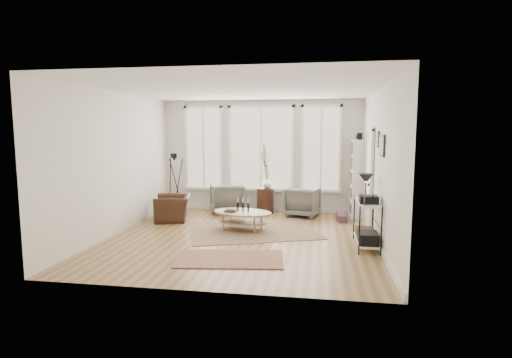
% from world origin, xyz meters
% --- Properties ---
extents(room, '(5.50, 5.54, 2.90)m').
position_xyz_m(room, '(0.02, 0.03, 1.43)').
color(room, '#9E7C4C').
rests_on(room, ground).
extents(bay_window, '(4.14, 0.12, 2.24)m').
position_xyz_m(bay_window, '(0.00, 2.71, 1.61)').
color(bay_window, tan).
rests_on(bay_window, ground).
extents(door, '(0.09, 1.06, 2.22)m').
position_xyz_m(door, '(2.57, 1.15, 1.12)').
color(door, silver).
rests_on(door, ground).
extents(bookcase, '(0.31, 0.85, 2.06)m').
position_xyz_m(bookcase, '(2.44, 2.23, 0.96)').
color(bookcase, white).
rests_on(bookcase, ground).
extents(low_shelf, '(0.38, 1.08, 1.30)m').
position_xyz_m(low_shelf, '(2.38, -0.30, 0.51)').
color(low_shelf, white).
rests_on(low_shelf, ground).
extents(wall_art, '(0.04, 0.88, 0.44)m').
position_xyz_m(wall_art, '(2.58, -0.27, 1.88)').
color(wall_art, black).
rests_on(wall_art, ground).
extents(rug_main, '(3.14, 2.75, 0.01)m').
position_xyz_m(rug_main, '(0.14, 0.56, 0.01)').
color(rug_main, brown).
rests_on(rug_main, ground).
extents(rug_runner, '(1.85, 1.18, 0.01)m').
position_xyz_m(rug_runner, '(0.08, -1.39, 0.01)').
color(rug_runner, brown).
rests_on(rug_runner, ground).
extents(coffee_table, '(1.42, 1.07, 0.59)m').
position_xyz_m(coffee_table, '(-0.09, 0.56, 0.31)').
color(coffee_table, tan).
rests_on(coffee_table, ground).
extents(armchair_left, '(1.05, 1.06, 0.76)m').
position_xyz_m(armchair_left, '(-0.84, 2.34, 0.38)').
color(armchair_left, slate).
rests_on(armchair_left, ground).
extents(armchair_right, '(0.93, 0.94, 0.73)m').
position_xyz_m(armchair_right, '(1.12, 2.20, 0.36)').
color(armchair_right, slate).
rests_on(armchair_right, ground).
extents(side_table, '(0.44, 0.44, 1.84)m').
position_xyz_m(side_table, '(0.16, 2.37, 0.88)').
color(side_table, '#351D14').
rests_on(side_table, ground).
extents(vase, '(0.28, 0.28, 0.26)m').
position_xyz_m(vase, '(0.22, 2.38, 0.78)').
color(vase, silver).
rests_on(vase, side_table).
extents(accent_chair, '(1.08, 1.00, 0.59)m').
position_xyz_m(accent_chair, '(-1.89, 1.24, 0.29)').
color(accent_chair, '#351D14').
rests_on(accent_chair, ground).
extents(tripod_camera, '(0.54, 0.54, 1.54)m').
position_xyz_m(tripod_camera, '(-2.12, 2.01, 0.71)').
color(tripod_camera, black).
rests_on(tripod_camera, ground).
extents(book_stack_near, '(0.25, 0.30, 0.18)m').
position_xyz_m(book_stack_near, '(2.05, 1.89, 0.09)').
color(book_stack_near, maroon).
rests_on(book_stack_near, ground).
extents(book_stack_far, '(0.24, 0.28, 0.16)m').
position_xyz_m(book_stack_far, '(2.05, 1.67, 0.08)').
color(book_stack_far, maroon).
rests_on(book_stack_far, ground).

